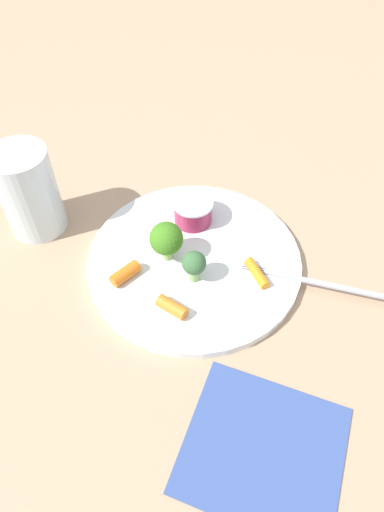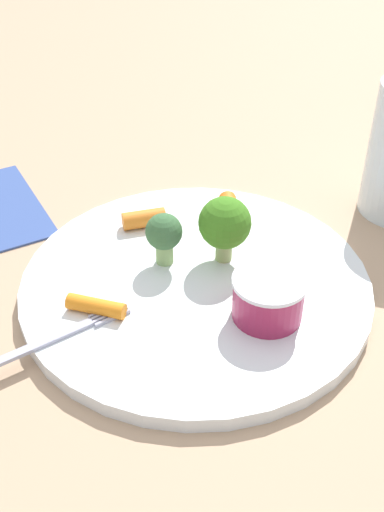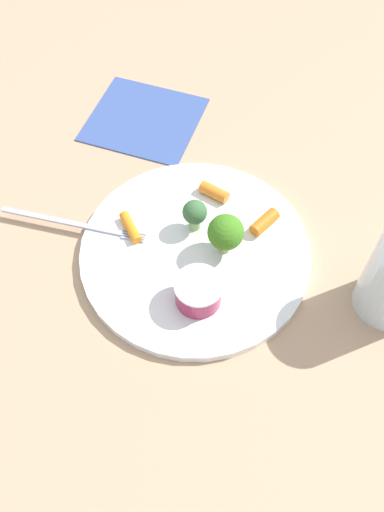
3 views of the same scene
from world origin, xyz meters
name	(u,v)px [view 1 (image 1 of 3)]	position (x,y,z in m)	size (l,w,h in m)	color
ground_plane	(194,263)	(0.00, 0.00, 0.00)	(2.40, 2.40, 0.00)	tan
plate	(194,260)	(0.00, 0.00, 0.01)	(0.27, 0.27, 0.01)	white
sauce_cup	(193,211)	(-0.05, -0.04, 0.03)	(0.05, 0.05, 0.03)	#992148
broccoli_floret_0	(194,264)	(0.02, 0.02, 0.04)	(0.03, 0.03, 0.04)	#8DB66D
broccoli_floret_1	(166,239)	(0.02, -0.03, 0.05)	(0.04, 0.04, 0.06)	#97B168
carrot_stick_0	(172,307)	(0.08, 0.03, 0.02)	(0.02, 0.02, 0.04)	orange
carrot_stick_1	(125,273)	(0.08, -0.04, 0.02)	(0.02, 0.02, 0.04)	orange
carrot_stick_2	(257,273)	(-0.03, 0.08, 0.02)	(0.01, 0.01, 0.04)	orange
fork	(313,282)	(-0.06, 0.13, 0.01)	(0.09, 0.17, 0.00)	#ABADC2
drinking_glass	(29,192)	(0.09, -0.20, 0.06)	(0.07, 0.07, 0.12)	silver
napkin	(263,449)	(0.13, 0.20, 0.00)	(0.14, 0.15, 0.00)	#395192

